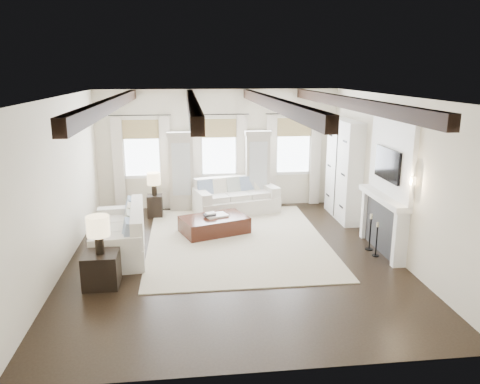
{
  "coord_description": "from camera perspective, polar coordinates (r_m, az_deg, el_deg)",
  "views": [
    {
      "loc": [
        -0.88,
        -8.79,
        3.67
      ],
      "look_at": [
        0.24,
        0.82,
        1.15
      ],
      "focal_mm": 35.0,
      "sensor_mm": 36.0,
      "label": 1
    }
  ],
  "objects": [
    {
      "name": "sofa_back",
      "position": [
        12.42,
        -0.56,
        -0.79
      ],
      "size": [
        2.34,
        1.5,
        0.93
      ],
      "color": "silver",
      "rests_on": "ground"
    },
    {
      "name": "candlestick_far",
      "position": [
        10.21,
        15.57,
        -5.08
      ],
      "size": [
        0.16,
        0.16,
        0.79
      ],
      "color": "black",
      "rests_on": "ground"
    },
    {
      "name": "lamp_front",
      "position": [
        8.36,
        -16.91,
        -4.25
      ],
      "size": [
        0.39,
        0.39,
        0.68
      ],
      "color": "black",
      "rests_on": "side_table_front"
    },
    {
      "name": "side_table_back",
      "position": [
        12.26,
        -10.32,
        -1.68
      ],
      "size": [
        0.38,
        0.38,
        0.57
      ],
      "primitive_type": "cube",
      "color": "black",
      "rests_on": "ground"
    },
    {
      "name": "ground",
      "position": [
        9.57,
        -0.86,
        -7.97
      ],
      "size": [
        7.5,
        7.5,
        0.0
      ],
      "primitive_type": "plane",
      "color": "black",
      "rests_on": "ground"
    },
    {
      "name": "book_lower",
      "position": [
        10.81,
        -3.75,
        -2.79
      ],
      "size": [
        0.31,
        0.28,
        0.04
      ],
      "primitive_type": "cube",
      "rotation": [
        0.0,
        0.0,
        0.34
      ],
      "color": "#262628",
      "rests_on": "tray"
    },
    {
      "name": "room_shell",
      "position": [
        9.98,
        2.86,
        4.3
      ],
      "size": [
        6.54,
        7.54,
        3.22
      ],
      "color": "#EDE3C9",
      "rests_on": "ground"
    },
    {
      "name": "book_upper",
      "position": [
        10.81,
        -3.6,
        -2.59
      ],
      "size": [
        0.26,
        0.23,
        0.03
      ],
      "primitive_type": "cube",
      "rotation": [
        0.0,
        0.0,
        0.34
      ],
      "color": "beige",
      "rests_on": "book_lower"
    },
    {
      "name": "side_table_front",
      "position": [
        8.63,
        -16.53,
        -9.04
      ],
      "size": [
        0.6,
        0.6,
        0.6
      ],
      "primitive_type": "cube",
      "color": "black",
      "rests_on": "ground"
    },
    {
      "name": "tray",
      "position": [
        10.9,
        -2.92,
        -2.85
      ],
      "size": [
        0.6,
        0.53,
        0.04
      ],
      "primitive_type": "cube",
      "rotation": [
        0.0,
        0.0,
        0.34
      ],
      "color": "white",
      "rests_on": "ottoman"
    },
    {
      "name": "area_rug",
      "position": [
        10.48,
        -0.4,
        -5.84
      ],
      "size": [
        3.88,
        4.88,
        0.02
      ],
      "primitive_type": "cube",
      "color": "beige",
      "rests_on": "ground"
    },
    {
      "name": "candlestick_near",
      "position": [
        9.92,
        16.29,
        -5.89
      ],
      "size": [
        0.15,
        0.15,
        0.72
      ],
      "color": "black",
      "rests_on": "ground"
    },
    {
      "name": "ottoman",
      "position": [
        10.9,
        -3.16,
        -4.03
      ],
      "size": [
        1.7,
        1.36,
        0.39
      ],
      "primitive_type": "cube",
      "rotation": [
        0.0,
        0.0,
        0.34
      ],
      "color": "black",
      "rests_on": "ground"
    },
    {
      "name": "lamp_back",
      "position": [
        12.09,
        -10.47,
        1.44
      ],
      "size": [
        0.34,
        0.34,
        0.59
      ],
      "color": "black",
      "rests_on": "side_table_back"
    },
    {
      "name": "sofa_left",
      "position": [
        9.95,
        -14.18,
        -5.15
      ],
      "size": [
        1.2,
        2.33,
        0.96
      ],
      "color": "silver",
      "rests_on": "ground"
    }
  ]
}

